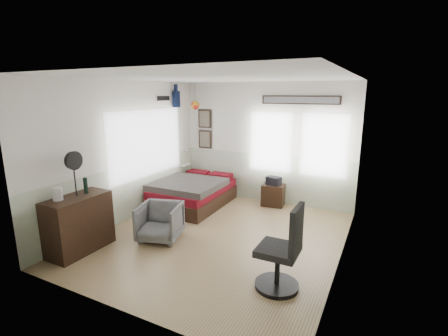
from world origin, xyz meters
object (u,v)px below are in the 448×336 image
(bed, at_px, (193,193))
(nightstand, at_px, (273,195))
(armchair, at_px, (160,222))
(task_chair, at_px, (283,256))
(dresser, at_px, (79,224))

(bed, distance_m, nightstand, 1.79)
(bed, distance_m, armchair, 1.79)
(bed, height_order, nightstand, bed)
(nightstand, bearing_deg, task_chair, -75.75)
(armchair, relative_size, task_chair, 0.61)
(nightstand, distance_m, task_chair, 3.21)
(bed, height_order, armchair, armchair)
(armchair, relative_size, nightstand, 1.45)
(armchair, bearing_deg, bed, 87.18)
(bed, distance_m, dresser, 2.68)
(dresser, height_order, task_chair, task_chair)
(nightstand, bearing_deg, dresser, -127.10)
(dresser, relative_size, nightstand, 2.09)
(bed, xyz_separation_m, task_chair, (2.73, -2.20, 0.17))
(dresser, bearing_deg, bed, 80.28)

